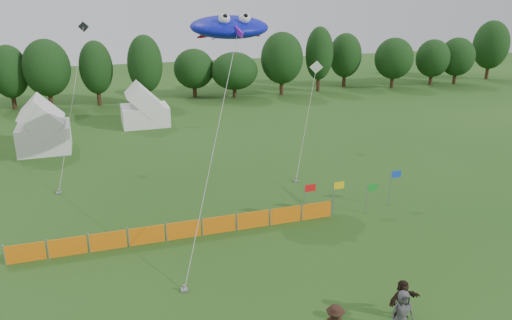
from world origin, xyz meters
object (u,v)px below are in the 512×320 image
object	(u,v)px
spectator_f	(402,300)
stingray_kite	(229,27)
tent_left	(43,129)
tent_right	(145,109)
barrier_fence	(184,230)
spectator_e	(402,312)

from	to	relation	value
spectator_f	stingray_kite	world-z (taller)	stingray_kite
tent_left	tent_right	distance (m)	10.76
tent_right	barrier_fence	distance (m)	25.32
barrier_fence	spectator_e	bearing A→B (deg)	-57.65
tent_left	spectator_e	xyz separation A→B (m)	(14.94, -30.09, -0.94)
tent_right	spectator_e	distance (m)	36.39
tent_left	spectator_f	world-z (taller)	tent_left
barrier_fence	stingray_kite	size ratio (longest dim) A/B	0.93
tent_left	tent_right	bearing A→B (deg)	32.71
tent_right	stingray_kite	world-z (taller)	stingray_kite
barrier_fence	spectator_e	distance (m)	12.59
tent_left	barrier_fence	size ratio (longest dim) A/B	0.23
tent_right	spectator_e	xyz separation A→B (m)	(5.88, -35.90, -0.72)
tent_right	stingray_kite	xyz separation A→B (m)	(3.95, -17.83, 9.05)
barrier_fence	tent_left	bearing A→B (deg)	112.86
tent_left	barrier_fence	xyz separation A→B (m)	(8.20, -19.46, -1.37)
spectator_f	stingray_kite	xyz separation A→B (m)	(-2.46, 17.28, 9.82)
stingray_kite	barrier_fence	bearing A→B (deg)	-122.85
barrier_fence	spectator_e	size ratio (longest dim) A/B	9.60
tent_left	stingray_kite	size ratio (longest dim) A/B	0.22
stingray_kite	tent_left	bearing A→B (deg)	137.27
tent_left	spectator_f	size ratio (longest dim) A/B	2.39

